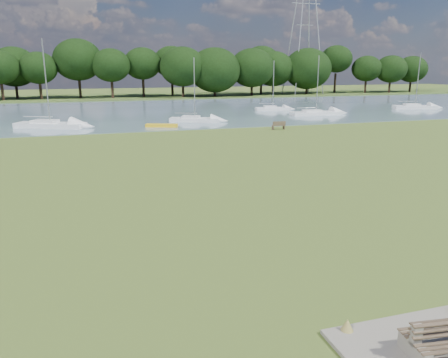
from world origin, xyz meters
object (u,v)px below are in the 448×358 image
object	(u,v)px
bench_pair	(444,340)
pylon	(306,2)
sailboat_5	(316,112)
sailboat_1	(415,106)
riverbank_bench	(279,125)
sailboat_2	(49,123)
sailboat_0	(194,118)
kayak	(162,125)
sailboat_6	(272,107)

from	to	relation	value
bench_pair	pylon	distance (m)	94.62
sailboat_5	bench_pair	bearing A→B (deg)	-112.15
sailboat_1	bench_pair	bearing A→B (deg)	-112.27
riverbank_bench	sailboat_1	world-z (taller)	sailboat_1
sailboat_2	sailboat_5	distance (m)	32.24
sailboat_0	kayak	bearing A→B (deg)	-118.43
bench_pair	sailboat_6	bearing A→B (deg)	77.66
sailboat_1	sailboat_2	bearing A→B (deg)	-156.33
riverbank_bench	sailboat_2	distance (m)	23.56
kayak	sailboat_2	xyz separation A→B (m)	(-11.14, 3.04, 0.29)
bench_pair	sailboat_6	distance (m)	54.62
bench_pair	sailboat_1	bearing A→B (deg)	57.50
kayak	bench_pair	bearing A→B (deg)	-69.53
riverbank_bench	sailboat_1	xyz separation A→B (m)	(27.97, 13.75, 0.09)
sailboat_6	sailboat_1	bearing A→B (deg)	-3.66
sailboat_5	sailboat_6	distance (m)	7.71
bench_pair	sailboat_2	bearing A→B (deg)	111.78
sailboat_2	sailboat_5	size ratio (longest dim) A/B	1.19
sailboat_0	sailboat_1	size ratio (longest dim) A/B	0.88
pylon	sailboat_0	size ratio (longest dim) A/B	4.40
bench_pair	pylon	world-z (taller)	pylon
sailboat_0	sailboat_1	xyz separation A→B (m)	(34.72, 5.43, 0.06)
pylon	sailboat_1	distance (m)	41.15
sailboat_1	sailboat_2	distance (m)	50.45
sailboat_1	sailboat_5	bearing A→B (deg)	-153.32
kayak	sailboat_2	bearing A→B (deg)	-174.70
bench_pair	sailboat_1	size ratio (longest dim) A/B	0.22
sailboat_0	bench_pair	bearing A→B (deg)	-72.17
bench_pair	pylon	size ratio (longest dim) A/B	0.06
riverbank_bench	kayak	bearing A→B (deg)	157.92
riverbank_bench	pylon	world-z (taller)	pylon
sailboat_5	riverbank_bench	bearing A→B (deg)	-129.72
riverbank_bench	sailboat_0	distance (m)	10.70
sailboat_2	riverbank_bench	bearing A→B (deg)	4.38
sailboat_1	sailboat_2	size ratio (longest dim) A/B	0.92
bench_pair	sailboat_5	distance (m)	49.20
sailboat_0	sailboat_2	world-z (taller)	sailboat_2
kayak	sailboat_5	bearing A→B (deg)	35.87
pylon	sailboat_0	xyz separation A→B (m)	(-34.84, -41.96, -19.02)
sailboat_5	sailboat_6	bearing A→B (deg)	116.37
riverbank_bench	sailboat_2	xyz separation A→B (m)	(-22.15, 8.03, 0.08)
sailboat_2	sailboat_6	distance (m)	30.70
sailboat_1	pylon	bearing A→B (deg)	106.98
pylon	sailboat_2	distance (m)	68.32
kayak	pylon	xyz separation A→B (m)	(39.11, 45.28, 19.26)
pylon	sailboat_6	size ratio (longest dim) A/B	4.51
riverbank_bench	sailboat_1	bearing A→B (deg)	28.47
riverbank_bench	sailboat_6	bearing A→B (deg)	71.01
pylon	sailboat_5	xyz separation A→B (m)	(-18.12, -39.54, -19.04)
kayak	sailboat_0	world-z (taller)	sailboat_0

